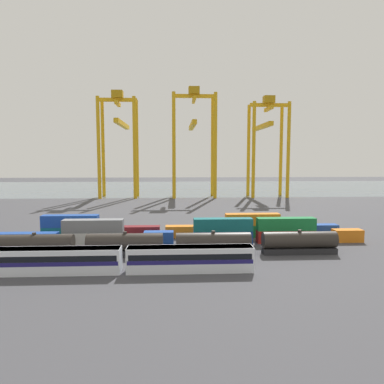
# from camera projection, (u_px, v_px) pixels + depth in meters

# --- Properties ---
(ground_plane) EXTENTS (420.00, 420.00, 0.00)m
(ground_plane) POSITION_uv_depth(u_px,v_px,m) (198.00, 212.00, 114.90)
(ground_plane) COLOR #424247
(harbour_water) EXTENTS (400.00, 110.00, 0.01)m
(harbour_water) POSITION_uv_depth(u_px,v_px,m) (187.00, 188.00, 211.06)
(harbour_water) COLOR slate
(harbour_water) RESTS_ON ground_plane
(passenger_train) EXTENTS (39.91, 3.14, 3.90)m
(passenger_train) POSITION_uv_depth(u_px,v_px,m) (124.00, 259.00, 53.98)
(passenger_train) COLOR silver
(passenger_train) RESTS_ON ground_plane
(freight_tank_row) EXTENTS (61.36, 2.97, 4.43)m
(freight_tank_row) POSITION_uv_depth(u_px,v_px,m) (169.00, 244.00, 63.49)
(freight_tank_row) COLOR #232326
(freight_tank_row) RESTS_ON ground_plane
(shipping_container_0) EXTENTS (12.10, 2.44, 2.60)m
(shipping_container_0) POSITION_uv_depth(u_px,v_px,m) (27.00, 239.00, 70.65)
(shipping_container_0) COLOR #1C4299
(shipping_container_0) RESTS_ON ground_plane
(shipping_container_1) EXTENTS (12.10, 2.44, 2.60)m
(shipping_container_1) POSITION_uv_depth(u_px,v_px,m) (94.00, 238.00, 71.31)
(shipping_container_1) COLOR silver
(shipping_container_1) RESTS_ON ground_plane
(shipping_container_2) EXTENTS (12.10, 2.44, 2.60)m
(shipping_container_2) POSITION_uv_depth(u_px,v_px,m) (93.00, 226.00, 71.07)
(shipping_container_2) COLOR slate
(shipping_container_2) RESTS_ON shipping_container_1
(shipping_container_3) EXTENTS (6.04, 2.44, 2.60)m
(shipping_container_3) POSITION_uv_depth(u_px,v_px,m) (159.00, 238.00, 71.98)
(shipping_container_3) COLOR #1C4299
(shipping_container_3) RESTS_ON ground_plane
(shipping_container_4) EXTENTS (12.10, 2.44, 2.60)m
(shipping_container_4) POSITION_uv_depth(u_px,v_px,m) (223.00, 237.00, 72.65)
(shipping_container_4) COLOR #1C4299
(shipping_container_4) RESTS_ON ground_plane
(shipping_container_5) EXTENTS (12.10, 2.44, 2.60)m
(shipping_container_5) POSITION_uv_depth(u_px,v_px,m) (223.00, 225.00, 72.40)
(shipping_container_5) COLOR #146066
(shipping_container_5) RESTS_ON shipping_container_4
(shipping_container_6) EXTENTS (12.10, 2.44, 2.60)m
(shipping_container_6) POSITION_uv_depth(u_px,v_px,m) (286.00, 236.00, 73.32)
(shipping_container_6) COLOR #AD211C
(shipping_container_6) RESTS_ON ground_plane
(shipping_container_7) EXTENTS (12.10, 2.44, 2.60)m
(shipping_container_7) POSITION_uv_depth(u_px,v_px,m) (286.00, 224.00, 73.07)
(shipping_container_7) COLOR #197538
(shipping_container_7) RESTS_ON shipping_container_6
(shipping_container_8) EXTENTS (6.04, 2.44, 2.60)m
(shipping_container_8) POSITION_uv_depth(u_px,v_px,m) (347.00, 236.00, 73.99)
(shipping_container_8) COLOR orange
(shipping_container_8) RESTS_ON ground_plane
(shipping_container_9) EXTENTS (12.10, 2.44, 2.60)m
(shipping_container_9) POSITION_uv_depth(u_px,v_px,m) (71.00, 233.00, 76.80)
(shipping_container_9) COLOR #146066
(shipping_container_9) RESTS_ON ground_plane
(shipping_container_10) EXTENTS (12.10, 2.44, 2.60)m
(shipping_container_10) POSITION_uv_depth(u_px,v_px,m) (70.00, 221.00, 76.55)
(shipping_container_10) COLOR #1C4299
(shipping_container_10) RESTS_ON shipping_container_9
(shipping_container_11) EXTENTS (12.10, 2.44, 2.60)m
(shipping_container_11) POSITION_uv_depth(u_px,v_px,m) (132.00, 232.00, 77.48)
(shipping_container_11) COLOR maroon
(shipping_container_11) RESTS_ON ground_plane
(shipping_container_12) EXTENTS (12.10, 2.44, 2.60)m
(shipping_container_12) POSITION_uv_depth(u_px,v_px,m) (193.00, 231.00, 78.15)
(shipping_container_12) COLOR orange
(shipping_container_12) RESTS_ON ground_plane
(shipping_container_13) EXTENTS (12.10, 2.44, 2.60)m
(shipping_container_13) POSITION_uv_depth(u_px,v_px,m) (252.00, 231.00, 78.83)
(shipping_container_13) COLOR #197538
(shipping_container_13) RESTS_ON ground_plane
(shipping_container_14) EXTENTS (12.10, 2.44, 2.60)m
(shipping_container_14) POSITION_uv_depth(u_px,v_px,m) (252.00, 219.00, 78.58)
(shipping_container_14) COLOR orange
(shipping_container_14) RESTS_ON shipping_container_13
(shipping_container_15) EXTENTS (12.10, 2.44, 2.60)m
(shipping_container_15) POSITION_uv_depth(u_px,v_px,m) (311.00, 230.00, 79.51)
(shipping_container_15) COLOR #1C4299
(shipping_container_15) RESTS_ON ground_plane
(gantry_crane_west) EXTENTS (16.97, 37.71, 47.08)m
(gantry_crane_west) POSITION_uv_depth(u_px,v_px,m) (119.00, 134.00, 158.32)
(gantry_crane_west) COLOR gold
(gantry_crane_west) RESTS_ON ground_plane
(gantry_crane_central) EXTENTS (19.60, 37.68, 48.98)m
(gantry_crane_central) POSITION_uv_depth(u_px,v_px,m) (194.00, 132.00, 159.71)
(gantry_crane_central) COLOR gold
(gantry_crane_central) RESTS_ON ground_plane
(gantry_crane_east) EXTENTS (17.05, 34.95, 45.33)m
(gantry_crane_east) POSITION_uv_depth(u_px,v_px,m) (267.00, 136.00, 161.35)
(gantry_crane_east) COLOR gold
(gantry_crane_east) RESTS_ON ground_plane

